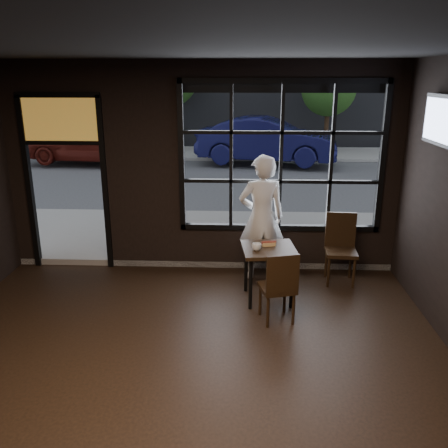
{
  "coord_description": "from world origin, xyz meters",
  "views": [
    {
      "loc": [
        0.65,
        -3.59,
        2.97
      ],
      "look_at": [
        0.4,
        2.2,
        1.15
      ],
      "focal_mm": 38.0,
      "sensor_mm": 36.0,
      "label": 1
    }
  ],
  "objects_px": {
    "navy_car": "(267,140)",
    "cafe_table": "(268,273)",
    "chair_near": "(277,285)",
    "man": "(262,218)"
  },
  "relations": [
    {
      "from": "cafe_table",
      "to": "navy_car",
      "type": "xyz_separation_m",
      "value": [
        0.41,
        10.21,
        0.49
      ]
    },
    {
      "from": "cafe_table",
      "to": "man",
      "type": "height_order",
      "value": "man"
    },
    {
      "from": "chair_near",
      "to": "man",
      "type": "distance_m",
      "value": 1.44
    },
    {
      "from": "man",
      "to": "navy_car",
      "type": "xyz_separation_m",
      "value": [
        0.48,
        9.44,
        -0.07
      ]
    },
    {
      "from": "man",
      "to": "chair_near",
      "type": "bearing_deg",
      "value": 86.77
    },
    {
      "from": "cafe_table",
      "to": "chair_near",
      "type": "distance_m",
      "value": 0.59
    },
    {
      "from": "chair_near",
      "to": "navy_car",
      "type": "bearing_deg",
      "value": -106.48
    },
    {
      "from": "cafe_table",
      "to": "navy_car",
      "type": "relative_size",
      "value": 0.16
    },
    {
      "from": "cafe_table",
      "to": "chair_near",
      "type": "bearing_deg",
      "value": -88.14
    },
    {
      "from": "navy_car",
      "to": "cafe_table",
      "type": "bearing_deg",
      "value": -172.6
    }
  ]
}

